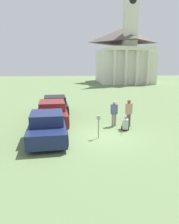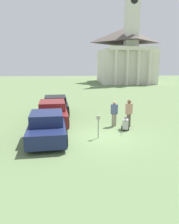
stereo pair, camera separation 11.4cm
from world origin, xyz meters
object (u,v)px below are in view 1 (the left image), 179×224
Objects in this scene: parked_car_black at (55,105)px; person_supervisor at (129,112)px; parking_meter at (99,122)px; church at (124,53)px; parked_car_navy at (47,126)px; parked_car_maroon at (52,112)px; equipment_cart at (125,124)px; person_worker at (114,112)px.

parked_car_black is 2.69× the size of person_supervisor.
parking_meter is 0.05× the size of church.
church is (12.64, 35.30, 5.51)m from parked_car_navy.
church is (12.64, 31.93, 5.49)m from parked_car_maroon.
parked_car_maroon is at bearing -94.94° from parked_car_black.
equipment_cart is at bearing 36.11° from parking_meter.
person_supervisor is 0.07× the size of church.
parked_car_maroon is 1.08× the size of parked_car_black.
person_supervisor is at bearing 14.94° from parked_car_navy.
parked_car_navy is 6.12m from parked_car_black.
parking_meter is (2.81, -6.29, 0.21)m from parked_car_black.
church is (12.64, 29.18, 5.52)m from parked_car_black.
parked_car_black is at bearing 143.37° from equipment_cart.
parked_car_black reaches higher than equipment_cart.
church reaches higher than person_worker.
equipment_cart is 35.53m from church.
parking_meter is (2.81, -0.17, 0.21)m from parked_car_navy.
parked_car_maroon is at bearing -43.77° from person_supervisor.
person_supervisor is (0.90, -0.30, 0.08)m from person_worker.
person_worker reaches higher than parked_car_navy.
equipment_cart is (0.53, -0.94, -0.57)m from person_worker.
person_supervisor is (2.21, 1.99, 0.13)m from parking_meter.
church is at bearing -110.75° from person_worker.
parked_car_maroon is 2.89× the size of person_supervisor.
parked_car_black is at bearing 85.06° from parked_car_maroon.
parked_car_black is 5.75m from person_worker.
person_supervisor is 34.72m from church.
church is (7.62, 33.48, 5.17)m from person_supervisor.
parked_car_maroon is at bearing -23.21° from person_worker.
person_supervisor is (5.02, 1.82, 0.34)m from parked_car_navy.
church is at bearing 74.51° from parking_meter.
parked_car_maroon is 5.16m from equipment_cart.
parking_meter is 0.72× the size of person_supervisor.
person_supervisor is at bearing 41.92° from parking_meter.
person_supervisor is (5.03, -4.30, 0.34)m from parked_car_black.
equipment_cart is (1.84, 1.34, -0.52)m from parking_meter.
person_worker is at bearing 60.12° from parking_meter.
parked_car_navy is 3.37m from parked_car_maroon.
parked_car_maroon reaches higher than parked_car_black.
parked_car_black is 2.88× the size of person_worker.
parking_meter is at bearing -70.87° from parked_car_black.
person_supervisor is at bearing 70.09° from equipment_cart.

